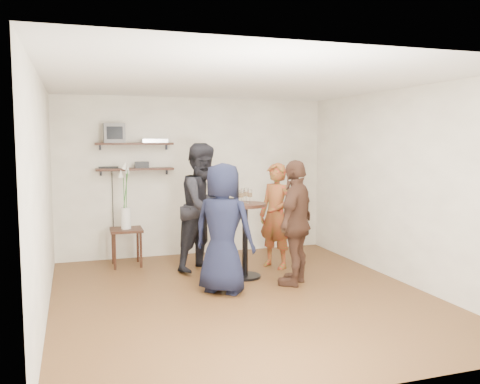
% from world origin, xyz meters
% --- Properties ---
extents(room, '(4.58, 5.08, 2.68)m').
position_xyz_m(room, '(0.00, 0.00, 1.30)').
color(room, '#4D2E18').
rests_on(room, ground).
extents(shelf_upper, '(1.20, 0.25, 0.04)m').
position_xyz_m(shelf_upper, '(-1.00, 2.38, 1.85)').
color(shelf_upper, black).
rests_on(shelf_upper, room).
extents(shelf_lower, '(1.20, 0.25, 0.04)m').
position_xyz_m(shelf_lower, '(-1.00, 2.38, 1.45)').
color(shelf_lower, black).
rests_on(shelf_lower, room).
extents(crt_monitor, '(0.32, 0.30, 0.30)m').
position_xyz_m(crt_monitor, '(-1.31, 2.38, 2.02)').
color(crt_monitor, '#59595B').
rests_on(crt_monitor, shelf_upper).
extents(dvd_deck, '(0.40, 0.24, 0.06)m').
position_xyz_m(dvd_deck, '(-0.69, 2.38, 1.90)').
color(dvd_deck, silver).
rests_on(dvd_deck, shelf_upper).
extents(radio, '(0.22, 0.10, 0.10)m').
position_xyz_m(radio, '(-0.89, 2.38, 1.52)').
color(radio, black).
rests_on(radio, shelf_lower).
extents(power_strip, '(0.30, 0.05, 0.03)m').
position_xyz_m(power_strip, '(-1.41, 2.42, 1.48)').
color(power_strip, black).
rests_on(power_strip, shelf_lower).
extents(side_table, '(0.49, 0.49, 0.57)m').
position_xyz_m(side_table, '(-1.20, 2.00, 0.48)').
color(side_table, black).
rests_on(side_table, room).
extents(vase_lilies, '(0.20, 0.21, 1.03)m').
position_xyz_m(vase_lilies, '(-1.20, 2.00, 0.90)').
color(vase_lilies, white).
rests_on(vase_lilies, side_table).
extents(drinks_table, '(0.57, 0.57, 1.05)m').
position_xyz_m(drinks_table, '(0.30, 0.81, 0.67)').
color(drinks_table, black).
rests_on(drinks_table, room).
extents(wine_glass_fl, '(0.06, 0.06, 0.19)m').
position_xyz_m(wine_glass_fl, '(0.23, 0.77, 1.18)').
color(wine_glass_fl, silver).
rests_on(wine_glass_fl, drinks_table).
extents(wine_glass_fr, '(0.06, 0.06, 0.19)m').
position_xyz_m(wine_glass_fr, '(0.36, 0.78, 1.17)').
color(wine_glass_fr, silver).
rests_on(wine_glass_fr, drinks_table).
extents(wine_glass_bl, '(0.07, 0.07, 0.20)m').
position_xyz_m(wine_glass_bl, '(0.29, 0.86, 1.18)').
color(wine_glass_bl, silver).
rests_on(wine_glass_bl, drinks_table).
extents(wine_glass_br, '(0.07, 0.07, 0.21)m').
position_xyz_m(wine_glass_br, '(0.33, 0.83, 1.19)').
color(wine_glass_br, silver).
rests_on(wine_glass_br, drinks_table).
extents(person_plaid, '(0.62, 0.69, 1.57)m').
position_xyz_m(person_plaid, '(0.93, 1.20, 0.79)').
color(person_plaid, red).
rests_on(person_plaid, room).
extents(person_dark, '(1.15, 1.10, 1.87)m').
position_xyz_m(person_dark, '(-0.12, 1.41, 0.93)').
color(person_dark, black).
rests_on(person_dark, room).
extents(person_navy, '(0.94, 0.91, 1.63)m').
position_xyz_m(person_navy, '(-0.18, 0.25, 0.82)').
color(person_navy, black).
rests_on(person_navy, room).
extents(person_brown, '(0.96, 0.98, 1.66)m').
position_xyz_m(person_brown, '(0.84, 0.30, 0.83)').
color(person_brown, '#44291D').
rests_on(person_brown, room).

